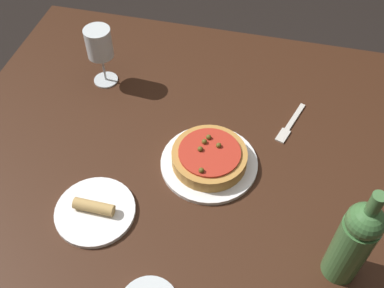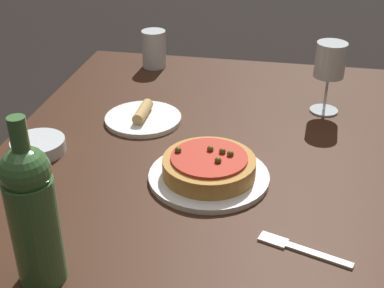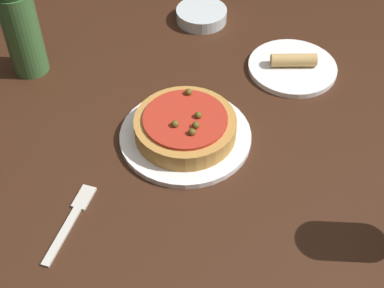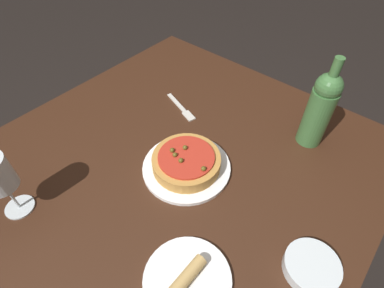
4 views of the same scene
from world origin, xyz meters
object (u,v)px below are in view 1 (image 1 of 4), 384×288
at_px(dining_table, 185,165).
at_px(side_plate, 95,211).
at_px(wine_bottle, 354,241).
at_px(dinner_plate, 209,163).
at_px(pizza, 209,157).
at_px(fork, 290,125).
at_px(wine_glass, 99,45).

height_order(dining_table, side_plate, side_plate).
bearing_deg(wine_bottle, dinner_plate, -32.60).
bearing_deg(side_plate, pizza, -138.64).
relative_size(dining_table, dinner_plate, 5.06).
bearing_deg(pizza, fork, -135.53).
xyz_separation_m(dining_table, side_plate, (0.16, 0.25, 0.09)).
bearing_deg(side_plate, wine_bottle, 179.09).
distance_m(pizza, fork, 0.27).
distance_m(dining_table, side_plate, 0.31).
bearing_deg(wine_glass, side_plate, 107.58).
relative_size(dinner_plate, wine_bottle, 0.87).
bearing_deg(dinner_plate, pizza, -21.09).
xyz_separation_m(dining_table, fork, (-0.27, -0.15, 0.08)).
height_order(dining_table, fork, fork).
relative_size(wine_glass, fork, 1.13).
distance_m(pizza, wine_bottle, 0.41).
relative_size(pizza, wine_bottle, 0.67).
xyz_separation_m(dinner_plate, wine_bottle, (-0.34, 0.22, 0.12)).
height_order(dinner_plate, fork, dinner_plate).
distance_m(dinner_plate, wine_bottle, 0.42).
distance_m(dinner_plate, wine_glass, 0.47).
xyz_separation_m(dinner_plate, pizza, (0.00, -0.00, 0.03)).
distance_m(fork, side_plate, 0.58).
height_order(wine_bottle, fork, wine_bottle).
xyz_separation_m(wine_glass, side_plate, (-0.14, 0.45, -0.13)).
relative_size(wine_glass, side_plate, 0.97).
relative_size(pizza, wine_glass, 1.04).
bearing_deg(pizza, wine_glass, -32.92).
distance_m(dining_table, fork, 0.32).
xyz_separation_m(dining_table, pizza, (-0.08, 0.04, 0.11)).
bearing_deg(wine_glass, wine_bottle, 147.23).
bearing_deg(fork, pizza, -27.32).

